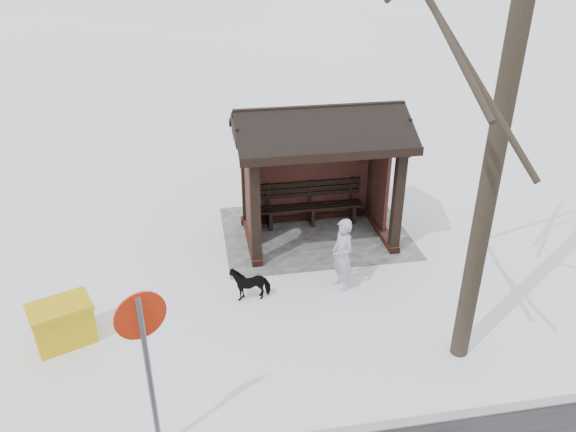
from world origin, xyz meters
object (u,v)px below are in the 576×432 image
object	(u,v)px
pedestrian	(342,255)
road_sign	(145,343)
bus_shelter	(318,145)
grit_bin	(63,323)
dog	(250,282)

from	to	relation	value
pedestrian	road_sign	world-z (taller)	road_sign
pedestrian	road_sign	bearing A→B (deg)	-64.38
bus_shelter	road_sign	distance (m)	6.42
bus_shelter	road_sign	world-z (taller)	bus_shelter
bus_shelter	grit_bin	bearing A→B (deg)	30.18
bus_shelter	pedestrian	size ratio (longest dim) A/B	2.39
bus_shelter	dog	size ratio (longest dim) A/B	4.75
bus_shelter	grit_bin	distance (m)	6.09
bus_shelter	road_sign	xyz separation A→B (m)	(3.39, 5.44, -0.33)
dog	grit_bin	distance (m)	3.36
road_sign	grit_bin	bearing A→B (deg)	-80.56
bus_shelter	pedestrian	xyz separation A→B (m)	(-0.02, 2.21, -1.41)
grit_bin	road_sign	xyz separation A→B (m)	(-1.64, 2.51, 1.45)
dog	grit_bin	size ratio (longest dim) A/B	0.64
pedestrian	grit_bin	world-z (taller)	pedestrian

